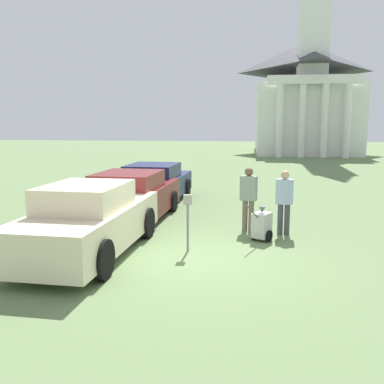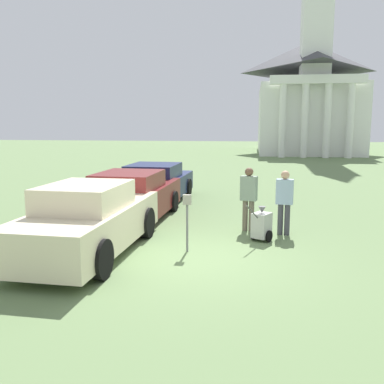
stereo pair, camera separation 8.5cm
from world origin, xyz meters
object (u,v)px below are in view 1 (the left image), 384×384
parked_car_cream (90,221)px  parked_car_maroon (130,198)px  person_worker (248,195)px  parked_car_navy (154,184)px  equipment_cart (262,225)px  church (304,91)px  person_supervisor (284,199)px  parking_meter (188,212)px

parked_car_cream → parked_car_maroon: bearing=92.3°
parked_car_cream → person_worker: 4.23m
parked_car_maroon → person_worker: (3.39, -0.67, 0.27)m
parked_car_cream → parked_car_navy: size_ratio=0.99×
equipment_cart → church: (4.80, 33.24, 5.50)m
person_supervisor → church: (4.23, 32.59, 4.95)m
person_worker → equipment_cart: person_worker is taller
parked_car_maroon → person_supervisor: 4.40m
parked_car_cream → equipment_cart: 4.05m
parking_meter → church: bearing=79.4°
parked_car_navy → parked_car_cream: bearing=-87.7°
equipment_cart → church: 34.03m
parked_car_navy → equipment_cart: bearing=-49.5°
parked_car_navy → parking_meter: 6.21m
parked_car_maroon → parking_meter: size_ratio=3.91×
church → equipment_cart: bearing=-98.2°
parked_car_cream → parked_car_navy: (-0.00, 6.30, -0.08)m
equipment_cart → church: church is taller
person_worker → church: church is taller
person_worker → equipment_cart: bearing=124.2°
church → parked_car_navy: bearing=-106.6°
parked_car_cream → parking_meter: 2.13m
person_worker → church: size_ratio=0.07×
church → person_supervisor: bearing=-97.4°
parked_car_cream → person_worker: bearing=39.0°
parked_car_cream → person_supervisor: person_supervisor is taller
parked_car_maroon → person_worker: person_worker is taller
parked_car_cream → person_supervisor: 4.84m
equipment_cart → parked_car_navy: bearing=156.7°
parked_car_cream → parking_meter: (2.08, 0.45, 0.17)m
parking_meter → person_supervisor: person_supervisor is taller
person_worker → equipment_cart: size_ratio=1.68×
parked_car_navy → church: size_ratio=0.21×
parked_car_cream → parking_meter: size_ratio=3.76×
parked_car_cream → person_supervisor: size_ratio=2.92×
parked_car_navy → equipment_cart: parked_car_navy is taller
equipment_cart → person_worker: bearing=137.6°
parked_car_navy → person_supervisor: person_supervisor is taller
person_worker → person_supervisor: bearing=176.7°
parked_car_maroon → equipment_cart: parked_car_maroon is taller
parked_car_maroon → parking_meter: parked_car_maroon is taller
person_worker → person_supervisor: person_worker is taller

